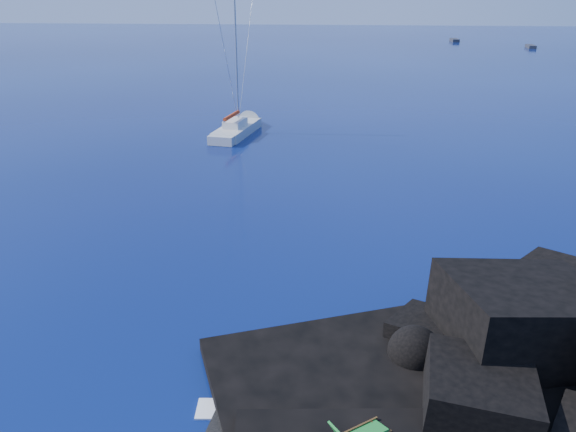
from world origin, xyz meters
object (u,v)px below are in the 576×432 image
distant_boat_a (454,42)px  sailboat (237,134)px  distant_boat_b (530,48)px  deck_chair (362,429)px

distant_boat_a → sailboat: bearing=-110.0°
distant_boat_a → distant_boat_b: size_ratio=1.07×
sailboat → distant_boat_b: sailboat is taller
deck_chair → distant_boat_a: (25.64, 133.10, -0.91)m
sailboat → distant_boat_b: (49.11, 82.83, 0.00)m
deck_chair → distant_boat_b: bearing=34.7°
deck_chair → sailboat: bearing=68.6°
deck_chair → distant_boat_b: deck_chair is taller
sailboat → distant_boat_a: 103.71m
sailboat → distant_boat_a: (35.54, 97.42, 0.00)m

